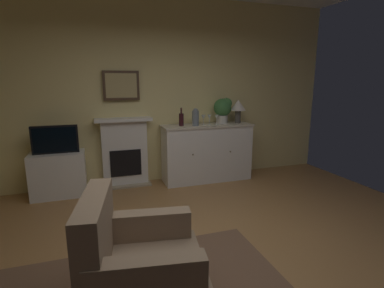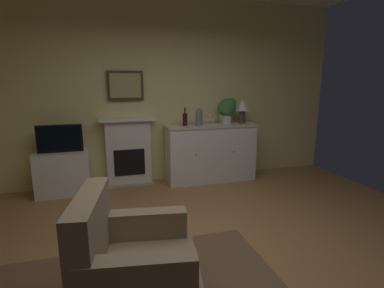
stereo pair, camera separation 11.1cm
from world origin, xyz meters
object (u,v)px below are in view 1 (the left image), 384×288
wine_glass_right (217,117)px  wine_glass_left (203,118)px  vase_decorative (195,117)px  tv_cabinet (59,174)px  armchair (137,267)px  wine_glass_center (209,117)px  sideboard_cabinet (207,153)px  potted_plant_small (223,108)px  framed_picture (121,86)px  fireplace_unit (125,152)px  wine_bottle (181,119)px  tv_set (55,140)px  table_lamp (238,107)px

wine_glass_right → wine_glass_left: bearing=171.5°
vase_decorative → tv_cabinet: vase_decorative is taller
wine_glass_right → armchair: size_ratio=0.18×
wine_glass_center → sideboard_cabinet: bearing=166.2°
potted_plant_small → framed_picture: bearing=173.8°
fireplace_unit → wine_bottle: bearing=-10.9°
wine_glass_right → potted_plant_small: potted_plant_small is taller
sideboard_cabinet → wine_glass_center: bearing=-13.8°
tv_set → potted_plant_small: 2.64m
table_lamp → vase_decorative: 0.80m
sideboard_cabinet → wine_glass_center: size_ratio=9.13×
armchair → wine_bottle: bearing=67.3°
framed_picture → wine_glass_right: 1.60m
sideboard_cabinet → tv_cabinet: bearing=179.6°
sideboard_cabinet → potted_plant_small: size_ratio=3.50×
vase_decorative → tv_set: (-2.09, 0.04, -0.24)m
wine_glass_right → tv_cabinet: (-2.46, 0.07, -0.75)m
fireplace_unit → wine_glass_center: bearing=-7.7°
table_lamp → wine_glass_right: table_lamp is taller
wine_glass_left → wine_glass_right: 0.22m
wine_glass_center → tv_cabinet: 2.47m
framed_picture → wine_glass_right: framed_picture is taller
armchair → potted_plant_small: bearing=55.3°
wine_glass_left → framed_picture: bearing=169.1°
wine_bottle → tv_set: bearing=-179.6°
wine_bottle → potted_plant_small: bearing=3.1°
tv_set → armchair: size_ratio=0.67×
framed_picture → tv_cabinet: bearing=-168.0°
tv_set → wine_glass_left: bearing=-0.3°
tv_set → potted_plant_small: size_ratio=1.44×
potted_plant_small → armchair: potted_plant_small is taller
wine_bottle → armchair: wine_bottle is taller
wine_glass_left → potted_plant_small: (0.38, 0.07, 0.13)m
vase_decorative → sideboard_cabinet: bearing=12.7°
sideboard_cabinet → wine_glass_right: size_ratio=9.13×
wine_bottle → tv_set: 1.88m
wine_glass_right → tv_set: bearing=178.9°
wine_glass_left → vase_decorative: size_ratio=0.59×
vase_decorative → tv_cabinet: 2.23m
fireplace_unit → potted_plant_small: size_ratio=2.56×
framed_picture → vase_decorative: (1.12, -0.27, -0.50)m
framed_picture → tv_set: 1.25m
wine_bottle → potted_plant_small: (0.75, 0.04, 0.15)m
framed_picture → table_lamp: (1.90, -0.22, -0.36)m
wine_glass_left → sideboard_cabinet: bearing=15.5°
framed_picture → sideboard_cabinet: bearing=-9.4°
wine_glass_center → armchair: size_ratio=0.18×
framed_picture → vase_decorative: bearing=-13.7°
armchair → wine_glass_right: bearing=56.7°
wine_bottle → armchair: bearing=-112.7°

